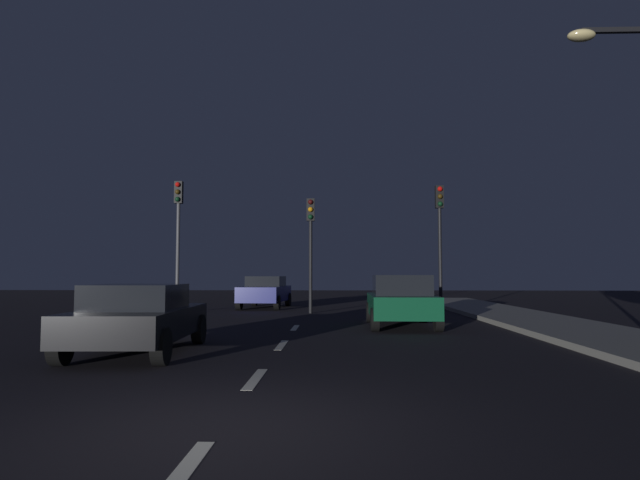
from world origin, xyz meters
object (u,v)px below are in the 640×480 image
object	(u,v)px
traffic_signal_left	(178,221)
traffic_signal_center	(311,232)
traffic_signal_right	(440,224)
car_adjacent_lane	(139,317)
car_oncoming_far	(265,291)
car_stopped_ahead	(401,301)

from	to	relation	value
traffic_signal_left	traffic_signal_center	bearing A→B (deg)	-0.02
traffic_signal_right	car_adjacent_lane	bearing A→B (deg)	-126.09
car_oncoming_far	traffic_signal_left	bearing A→B (deg)	-132.81
traffic_signal_left	car_stopped_ahead	size ratio (longest dim) A/B	1.35
car_stopped_ahead	car_adjacent_lane	bearing A→B (deg)	-136.18
traffic_signal_left	traffic_signal_right	bearing A→B (deg)	-0.00
car_stopped_ahead	car_adjacent_lane	xyz separation A→B (m)	(-5.79, -5.55, -0.07)
car_stopped_ahead	car_adjacent_lane	distance (m)	8.02
traffic_signal_center	traffic_signal_right	bearing A→B (deg)	0.01
traffic_signal_right	car_adjacent_lane	size ratio (longest dim) A/B	1.24
traffic_signal_left	car_oncoming_far	size ratio (longest dim) A/B	1.26
traffic_signal_center	car_stopped_ahead	bearing A→B (deg)	-61.49
traffic_signal_center	car_adjacent_lane	bearing A→B (deg)	-104.50
traffic_signal_center	car_oncoming_far	world-z (taller)	traffic_signal_center
traffic_signal_center	traffic_signal_right	world-z (taller)	traffic_signal_right
car_stopped_ahead	car_oncoming_far	xyz separation A→B (m)	(-5.20, 8.79, -0.01)
car_adjacent_lane	car_oncoming_far	size ratio (longest dim) A/B	0.97
car_stopped_ahead	car_oncoming_far	size ratio (longest dim) A/B	0.93
traffic_signal_left	car_oncoming_far	distance (m)	5.46
traffic_signal_left	car_stopped_ahead	xyz separation A→B (m)	(8.32, -5.43, -2.94)
car_oncoming_far	car_adjacent_lane	bearing A→B (deg)	-92.32
car_adjacent_lane	traffic_signal_right	bearing A→B (deg)	53.91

